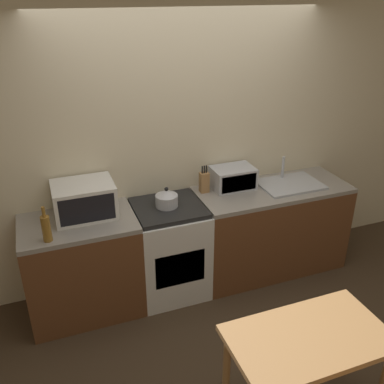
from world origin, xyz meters
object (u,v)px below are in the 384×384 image
at_px(microwave, 84,200).
at_px(toaster_oven, 233,178).
at_px(bottle, 46,228).
at_px(dining_table, 308,348).
at_px(kettle, 167,198).
at_px(stove_range, 170,249).

distance_m(microwave, toaster_oven, 1.40).
height_order(bottle, dining_table, bottle).
xyz_separation_m(bottle, toaster_oven, (1.72, 0.37, -0.01)).
distance_m(kettle, toaster_oven, 0.72).
relative_size(toaster_oven, dining_table, 0.40).
height_order(stove_range, dining_table, stove_range).
height_order(toaster_oven, dining_table, toaster_oven).
bearing_deg(dining_table, kettle, 103.91).
bearing_deg(toaster_oven, bottle, -167.95).
height_order(stove_range, microwave, microwave).
bearing_deg(stove_range, bottle, -167.98).
relative_size(kettle, toaster_oven, 0.49).
xyz_separation_m(stove_range, microwave, (-0.70, 0.09, 0.60)).
distance_m(bottle, dining_table, 2.02).
bearing_deg(toaster_oven, dining_table, -99.95).
bearing_deg(kettle, toaster_oven, 11.52).
distance_m(stove_range, bottle, 1.19).
bearing_deg(kettle, stove_range, -21.44).
xyz_separation_m(kettle, dining_table, (0.40, -1.61, -0.36)).
bearing_deg(stove_range, toaster_oven, 12.09).
xyz_separation_m(microwave, dining_table, (1.09, -1.70, -0.42)).
distance_m(microwave, bottle, 0.45).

